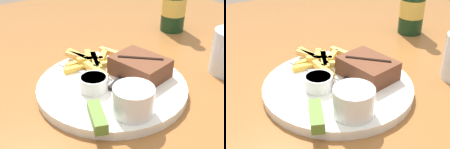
{
  "view_description": "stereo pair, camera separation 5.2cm",
  "coord_description": "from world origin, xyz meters",
  "views": [
    {
      "loc": [
        0.44,
        -0.31,
        1.08
      ],
      "look_at": [
        0.0,
        0.0,
        0.78
      ],
      "focal_mm": 50.0,
      "sensor_mm": 36.0,
      "label": 1
    },
    {
      "loc": [
        0.47,
        -0.26,
        1.08
      ],
      "look_at": [
        0.0,
        0.0,
        0.78
      ],
      "focal_mm": 50.0,
      "sensor_mm": 36.0,
      "label": 2
    }
  ],
  "objects": [
    {
      "name": "pickle_spear",
      "position": [
        0.09,
        -0.09,
        0.77
      ],
      "size": [
        0.08,
        0.05,
        0.02
      ],
      "color": "#567A2D",
      "rests_on": "dinner_plate"
    },
    {
      "name": "knife_utensil",
      "position": [
        -0.01,
        0.04,
        0.76
      ],
      "size": [
        0.09,
        0.15,
        0.01
      ],
      "rotation": [
        0.0,
        0.0,
        2.07
      ],
      "color": "#B7B7BC",
      "rests_on": "dinner_plate"
    },
    {
      "name": "fork_utensil",
      "position": [
        -0.07,
        -0.03,
        0.76
      ],
      "size": [
        0.13,
        0.06,
        0.0
      ],
      "rotation": [
        0.0,
        0.0,
        6.64
      ],
      "color": "#B7B7BC",
      "rests_on": "dinner_plate"
    },
    {
      "name": "steak_portion",
      "position": [
        0.01,
        0.07,
        0.78
      ],
      "size": [
        0.12,
        0.1,
        0.04
      ],
      "color": "brown",
      "rests_on": "dinner_plate"
    },
    {
      "name": "dipping_sauce_cup",
      "position": [
        -0.0,
        -0.04,
        0.77
      ],
      "size": [
        0.06,
        0.06,
        0.03
      ],
      "color": "silver",
      "rests_on": "dinner_plate"
    },
    {
      "name": "dining_table",
      "position": [
        0.0,
        0.0,
        0.68
      ],
      "size": [
        1.41,
        1.35,
        0.74
      ],
      "color": "#935B2D",
      "rests_on": "ground_plane"
    },
    {
      "name": "dinner_plate",
      "position": [
        0.0,
        0.0,
        0.75
      ],
      "size": [
        0.3,
        0.3,
        0.02
      ],
      "color": "white",
      "rests_on": "dining_table"
    },
    {
      "name": "beer_bottle",
      "position": [
        -0.17,
        0.33,
        0.81
      ],
      "size": [
        0.07,
        0.07,
        0.21
      ],
      "color": "#143319",
      "rests_on": "dining_table"
    },
    {
      "name": "coleslaw_cup",
      "position": [
        0.1,
        -0.03,
        0.78
      ],
      "size": [
        0.07,
        0.07,
        0.05
      ],
      "color": "white",
      "rests_on": "dinner_plate"
    },
    {
      "name": "fries_pile",
      "position": [
        -0.08,
        0.01,
        0.77
      ],
      "size": [
        0.15,
        0.14,
        0.02
      ],
      "color": "#E4B64B",
      "rests_on": "dinner_plate"
    }
  ]
}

